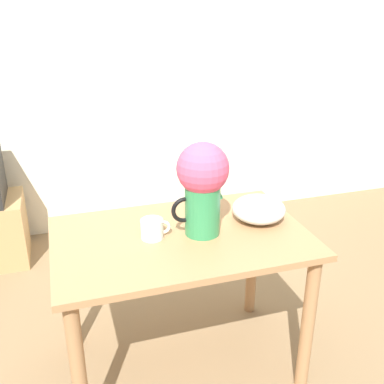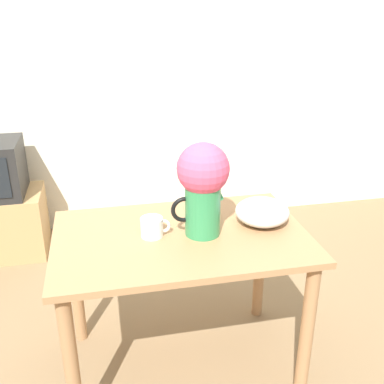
# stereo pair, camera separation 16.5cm
# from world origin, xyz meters

# --- Properties ---
(wall_back) EXTENTS (8.00, 0.05, 2.60)m
(wall_back) POSITION_xyz_m (0.00, 1.93, 1.30)
(wall_back) COLOR #EDE5CC
(wall_back) RESTS_ON ground_plane
(table) EXTENTS (1.13, 0.72, 0.74)m
(table) POSITION_xyz_m (0.06, 0.24, 0.62)
(table) COLOR #A3754C
(table) RESTS_ON ground_plane
(flower_vase) EXTENTS (0.25, 0.23, 0.42)m
(flower_vase) POSITION_xyz_m (0.16, 0.23, 0.99)
(flower_vase) COLOR #2D844C
(flower_vase) RESTS_ON table
(coffee_mug) EXTENTS (0.13, 0.10, 0.09)m
(coffee_mug) POSITION_xyz_m (-0.06, 0.25, 0.78)
(coffee_mug) COLOR white
(coffee_mug) RESTS_ON table
(white_bowl) EXTENTS (0.25, 0.25, 0.12)m
(white_bowl) POSITION_xyz_m (0.45, 0.27, 0.80)
(white_bowl) COLOR silver
(white_bowl) RESTS_ON table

